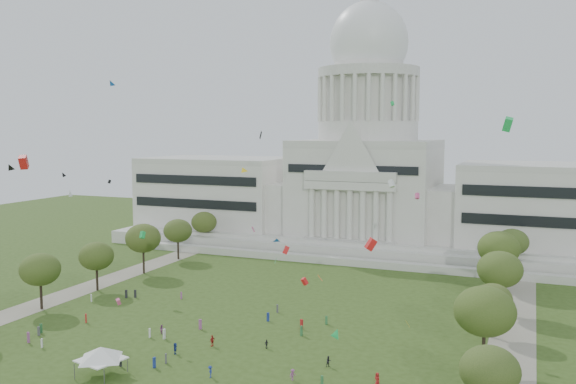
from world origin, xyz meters
TOP-DOWN VIEW (x-y plane):
  - ground at (0.00, 0.00)m, footprint 400.00×400.00m
  - capitol at (0.00, 113.59)m, footprint 160.00×64.50m
  - path_left at (-48.00, 30.00)m, footprint 8.00×160.00m
  - path_right at (48.00, 30.00)m, footprint 8.00×160.00m
  - row_tree_r_1 at (46.22, -1.75)m, footprint 7.58×7.58m
  - row_tree_l_2 at (-45.04, 17.30)m, footprint 8.42×8.42m
  - row_tree_r_2 at (44.17, 17.44)m, footprint 9.55×9.55m
  - row_tree_l_3 at (-44.09, 33.92)m, footprint 8.12×8.12m
  - row_tree_r_3 at (44.40, 34.48)m, footprint 7.01×7.01m
  - row_tree_l_4 at (-44.08, 52.42)m, footprint 9.29×9.29m
  - row_tree_r_4 at (44.76, 50.04)m, footprint 9.19×9.19m
  - row_tree_l_5 at (-45.22, 71.01)m, footprint 8.33×8.33m
  - row_tree_r_5 at (43.49, 70.19)m, footprint 9.82×9.82m
  - row_tree_l_6 at (-46.87, 89.14)m, footprint 8.19×8.19m
  - row_tree_r_6 at (45.96, 88.13)m, footprint 8.42×8.42m
  - event_tent at (-10.27, -6.41)m, footprint 10.01×10.01m
  - person_0 at (30.09, 5.82)m, footprint 1.18×1.07m
  - person_2 at (21.15, 10.01)m, footprint 1.00×0.97m
  - person_3 at (5.64, -0.76)m, footprint 1.20×1.31m
  - person_4 at (-0.65, 11.25)m, footprint 0.93×1.30m
  - person_5 at (-4.70, 5.70)m, footprint 1.46×1.89m
  - person_8 at (-12.64, 13.57)m, footprint 0.95×0.77m
  - person_9 at (17.75, 2.99)m, footprint 1.05×1.28m
  - person_10 at (8.57, 13.86)m, footprint 0.76×1.03m
  - distant_crowd at (-13.72, 15.34)m, footprint 61.96×41.64m
  - kite_swarm at (-0.32, 4.31)m, footprint 82.38×99.96m

SIDE VIEW (x-z plane):
  - ground at x=0.00m, z-range 0.00..0.00m
  - path_left at x=-48.00m, z-range 0.00..0.04m
  - path_right at x=48.00m, z-range 0.00..0.04m
  - person_10 at x=8.57m, z-range 0.00..1.57m
  - person_8 at x=-12.64m, z-range 0.00..1.69m
  - distant_crowd at x=-13.72m, z-range -0.09..1.84m
  - person_9 at x=17.75m, z-range 0.00..1.76m
  - person_2 at x=21.15m, z-range 0.00..1.77m
  - person_3 at x=5.64m, z-range 0.00..1.83m
  - person_5 at x=-4.70m, z-range 0.00..1.91m
  - person_4 at x=-0.65m, z-range 0.00..2.00m
  - person_0 at x=30.09m, z-range 0.00..2.03m
  - event_tent at x=-10.27m, z-range 1.28..5.95m
  - row_tree_r_3 at x=44.40m, z-range 2.09..12.07m
  - row_tree_r_1 at x=46.22m, z-range 2.27..13.04m
  - row_tree_l_3 at x=-44.09m, z-range 2.43..13.98m
  - row_tree_l_6 at x=-46.87m, z-range 2.45..14.09m
  - row_tree_l_5 at x=-45.22m, z-range 2.49..14.34m
  - row_tree_r_6 at x=45.96m, z-range 2.52..14.49m
  - row_tree_l_2 at x=-45.04m, z-range 2.52..14.49m
  - row_tree_r_4 at x=44.76m, z-range 2.76..15.82m
  - row_tree_l_4 at x=-44.08m, z-range 2.79..16.00m
  - row_tree_r_2 at x=44.17m, z-range 2.87..16.45m
  - row_tree_r_5 at x=43.49m, z-range 2.95..16.91m
  - capitol at x=0.00m, z-range -23.35..67.95m
  - kite_swarm at x=-0.32m, z-range -2.16..62.59m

